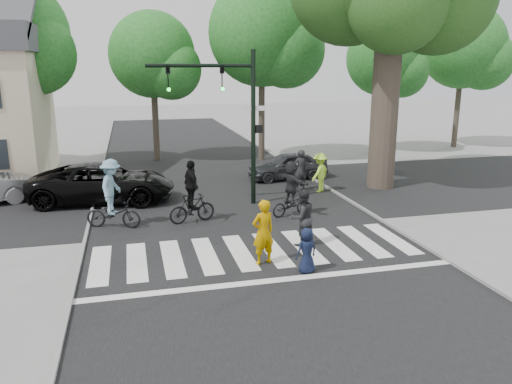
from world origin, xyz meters
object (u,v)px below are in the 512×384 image
pedestrian_adult (302,218)px  cyclist_left (112,198)px  car_suv (103,183)px  cyclist_mid (192,197)px  car_grey (288,166)px  pedestrian_child (307,251)px  traffic_signal (232,106)px  cyclist_right (291,191)px  pedestrian_woman (263,232)px

pedestrian_adult → cyclist_left: size_ratio=0.74×
cyclist_left → car_suv: size_ratio=0.42×
cyclist_mid → car_grey: bearing=47.3°
car_grey → pedestrian_child: bearing=-19.6°
traffic_signal → pedestrian_child: traffic_signal is taller
cyclist_left → car_suv: bearing=97.8°
pedestrian_child → traffic_signal: bearing=-100.0°
pedestrian_adult → cyclist_right: 3.15m
traffic_signal → pedestrian_woman: (-0.41, -6.20, -2.97)m
pedestrian_woman → cyclist_right: cyclist_right is taller
pedestrian_adult → car_suv: (-6.15, 6.76, -0.10)m
cyclist_mid → car_grey: cyclist_mid is taller
cyclist_right → car_suv: 7.75m
pedestrian_woman → cyclist_left: bearing=-62.8°
pedestrian_adult → pedestrian_child: bearing=59.7°
traffic_signal → cyclist_mid: bearing=-134.3°
traffic_signal → pedestrian_child: (0.55, -7.09, -3.28)m
cyclist_mid → pedestrian_adult: bearing=-46.6°
pedestrian_child → pedestrian_adult: bearing=-120.3°
pedestrian_woman → pedestrian_adult: size_ratio=1.05×
traffic_signal → cyclist_right: (1.79, -1.97, -2.98)m
traffic_signal → cyclist_left: 5.67m
traffic_signal → car_grey: 6.22m
pedestrian_child → car_grey: bearing=-119.7°
cyclist_right → cyclist_left: bearing=178.8°
traffic_signal → cyclist_mid: size_ratio=2.69×
pedestrian_child → car_grey: 11.45m
pedestrian_woman → car_suv: bearing=-75.9°
pedestrian_adult → car_grey: (2.41, 9.01, -0.22)m
cyclist_right → car_grey: 6.19m
pedestrian_woman → car_grey: (3.95, 10.16, -0.26)m
pedestrian_child → cyclist_right: size_ratio=0.61×
traffic_signal → cyclist_right: bearing=-47.7°
pedestrian_child → car_suv: 10.42m
traffic_signal → cyclist_right: 4.00m
pedestrian_adult → car_suv: pedestrian_adult is taller
car_suv → cyclist_right: bearing=-111.2°
pedestrian_adult → cyclist_right: (0.66, 3.08, 0.03)m
cyclist_left → cyclist_mid: bearing=-1.2°
pedestrian_child → pedestrian_adult: 2.14m
pedestrian_woman → car_suv: (-4.61, 7.91, -0.14)m
pedestrian_woman → cyclist_right: size_ratio=0.90×
traffic_signal → cyclist_left: (-4.53, -1.84, -2.87)m
pedestrian_woman → cyclist_right: bearing=-133.7°
pedestrian_adult → car_grey: bearing=-119.5°
pedestrian_child → cyclist_mid: (-2.41, 5.19, 0.29)m
pedestrian_adult → car_grey: 9.33m
cyclist_mid → traffic_signal: bearing=45.7°
pedestrian_child → pedestrian_adult: size_ratio=0.70×
cyclist_left → cyclist_right: bearing=-1.2°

